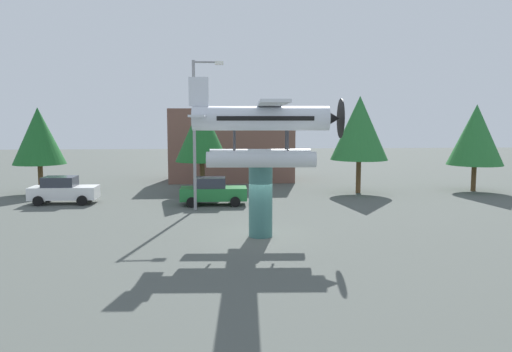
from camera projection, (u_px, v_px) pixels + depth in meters
name	position (u px, v px, depth m)	size (l,w,h in m)	color
ground_plane	(261.00, 236.00, 23.17)	(140.00, 140.00, 0.00)	#4C514C
display_pedestal	(261.00, 201.00, 22.98)	(1.10, 1.10, 3.33)	#386B66
floatplane_monument	(264.00, 129.00, 22.61)	(6.96, 10.44, 4.00)	silver
car_near_white	(63.00, 190.00, 32.11)	(4.20, 2.02, 1.76)	white
car_mid_green	(213.00, 191.00, 31.64)	(4.20, 2.02, 1.76)	#237A38
streetlight_primary	(197.00, 125.00, 29.28)	(1.84, 0.28, 8.86)	gray
storefront_building	(231.00, 145.00, 44.55)	(10.72, 5.95, 6.34)	brown
tree_west	(39.00, 136.00, 36.32)	(3.75, 3.75, 6.32)	brown
tree_east	(202.00, 132.00, 35.35)	(3.79, 3.79, 6.65)	brown
tree_center_back	(360.00, 128.00, 36.36)	(4.20, 4.20, 7.14)	brown
tree_far_east	(476.00, 135.00, 37.32)	(4.10, 4.10, 6.56)	brown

